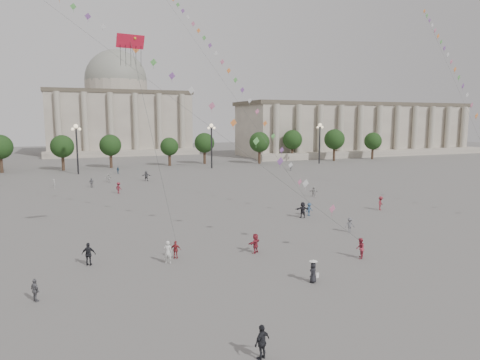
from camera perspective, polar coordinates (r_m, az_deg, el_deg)
name	(u,v)px	position (r m, az deg, el deg)	size (l,w,h in m)	color
ground	(311,272)	(33.84, 9.43, -12.03)	(360.00, 360.00, 0.00)	#5E5B58
hall_east	(357,129)	(151.83, 15.36, 6.58)	(84.00, 26.22, 17.20)	gray
hall_central	(118,112)	(157.19, -15.99, 8.71)	(48.30, 34.30, 35.50)	gray
tree_row	(142,145)	(106.55, -12.88, 4.53)	(137.12, 5.12, 8.00)	#3A2A1D
lamp_post_mid_west	(77,140)	(97.16, -20.96, 5.03)	(2.00, 0.90, 10.65)	#262628
lamp_post_mid_east	(211,138)	(102.19, -3.83, 5.67)	(2.00, 0.90, 10.65)	#262628
lamp_post_far_east	(320,136)	(115.10, 10.59, 5.81)	(2.00, 0.90, 10.65)	#262628
person_crowd_0	(118,170)	(96.16, -15.97, 1.29)	(0.90, 0.37, 1.53)	#315270
person_crowd_3	(303,210)	(51.36, 8.35, -3.96)	(1.76, 0.56, 1.89)	black
person_crowd_4	(109,178)	(83.23, -17.11, 0.26)	(1.48, 0.47, 1.60)	silver
person_crowd_6	(350,225)	(45.80, 14.43, -5.82)	(1.01, 0.58, 1.56)	slate
person_crowd_7	(314,192)	(65.40, 9.80, -1.56)	(1.45, 0.46, 1.57)	#B0AFAB
person_crowd_8	(381,203)	(58.01, 18.25, -2.96)	(1.15, 0.66, 1.79)	maroon
person_crowd_9	(291,167)	(99.06, 6.77, 1.76)	(1.52, 0.48, 1.63)	#222328
person_crowd_10	(54,184)	(79.08, -23.53, -0.45)	(0.58, 0.38, 1.58)	#B5B6B1
person_crowd_12	(146,176)	(83.23, -12.38, 0.54)	(1.77, 0.56, 1.91)	#5A5A5E
person_crowd_13	(168,252)	(35.51, -9.61, -9.46)	(0.69, 0.45, 1.89)	silver
person_crowd_16	(91,183)	(77.77, -19.20, -0.34)	(0.96, 0.40, 1.64)	slate
person_crowd_17	(119,188)	(70.17, -15.88, -1.01)	(1.14, 0.66, 1.77)	maroon
tourist_0	(176,250)	(36.69, -8.56, -9.17)	(0.88, 0.37, 1.50)	maroon
tourist_1	(89,254)	(36.63, -19.53, -9.30)	(1.09, 0.45, 1.85)	black
tourist_2	(255,243)	(37.74, 2.06, -8.42)	(1.60, 0.51, 1.73)	#9C2A39
tourist_3	(35,290)	(31.08, -25.64, -13.11)	(0.89, 0.37, 1.51)	slate
tourist_4	(262,342)	(22.16, 2.97, -20.75)	(1.03, 0.43, 1.76)	#212227
kite_flyer_0	(360,248)	(37.60, 15.73, -8.77)	(0.85, 0.66, 1.75)	#A02B3D
kite_flyer_1	(309,209)	(52.60, 9.21, -3.88)	(1.01, 0.58, 1.56)	#304C6D
hat_person	(313,272)	(31.63, 9.75, -11.94)	(0.86, 0.81, 1.69)	black
dragon_kite	(131,52)	(36.39, -14.31, 16.20)	(2.60, 1.18, 16.76)	red
kite_train_west	(89,23)	(55.94, -19.52, 19.18)	(36.47, 49.10, 73.78)	#3F3F3F
kite_train_mid	(196,32)	(74.10, -5.88, 19.05)	(12.75, 48.69, 67.74)	#3F3F3F
kite_train_east	(455,73)	(75.27, 26.74, 12.64)	(18.75, 32.45, 49.44)	#3F3F3F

